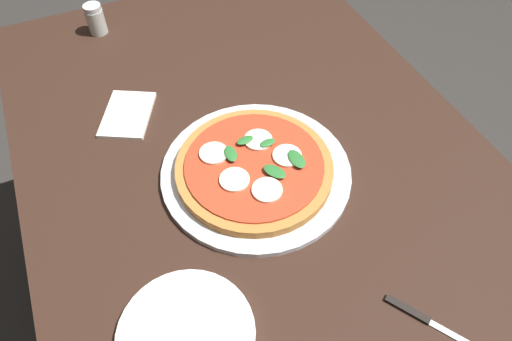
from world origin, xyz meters
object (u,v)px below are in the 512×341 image
Objects in this scene: serving_tray at (256,172)px; plate_white at (186,335)px; pizza at (254,167)px; dining_table at (253,185)px; napkin at (128,115)px; knife at (424,318)px; pepper_shaker at (96,19)px.

plate_white reaches higher than serving_tray.
pizza is 0.31m from plate_white.
dining_table is 0.29m from napkin.
serving_tray is at bearing 36.23° from napkin.
serving_tray is 0.02m from pizza.
pizza is 0.30m from napkin.
pizza is 2.15× the size of napkin.
dining_table is at bearing 46.44° from napkin.
dining_table is at bearing -166.57° from knife.
pizza is (0.06, -0.02, 0.14)m from dining_table.
knife is 1.95× the size of pepper_shaker.
dining_table is 3.58× the size of serving_tray.
pizza reaches higher than serving_tray.
napkin is at bearing -153.61° from knife.
serving_tray is (0.06, -0.02, 0.12)m from dining_table.
pepper_shaker reaches higher than napkin.
dining_table is at bearing 141.45° from plate_white.
serving_tray is 2.47× the size of knife.
plate_white is 0.47m from napkin.
pepper_shaker reaches higher than dining_table.
pizza is at bearing -21.66° from dining_table.
dining_table is 9.39× the size of napkin.
plate_white is 1.51× the size of napkin.
pizza is 3.95× the size of pepper_shaker.
napkin reaches higher than knife.
plate_white is (0.23, -0.20, -0.02)m from pizza.
knife is (0.34, 0.11, -0.00)m from serving_tray.
serving_tray is 1.74× the size of plate_white.
plate_white is 2.77× the size of pepper_shaker.
serving_tray is at bearing 17.10° from pepper_shaker.
knife reaches higher than dining_table.
pizza is 1.43× the size of plate_white.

